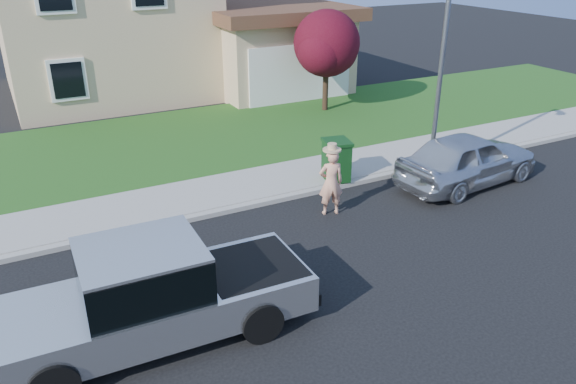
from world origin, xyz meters
The scene contains 11 objects.
ground centered at (0.00, 0.00, 0.00)m, with size 80.00×80.00×0.00m, color black.
curb centered at (1.00, 2.90, 0.06)m, with size 40.00×0.20×0.12m, color gray.
sidewalk centered at (1.00, 4.00, 0.07)m, with size 40.00×2.00×0.15m, color gray.
lawn centered at (1.00, 8.50, 0.05)m, with size 40.00×7.00×0.10m, color #16501A.
house centered at (1.31, 16.38, 3.17)m, with size 14.00×11.30×6.85m.
pickup_truck centered at (-2.86, -0.99, 0.82)m, with size 5.42×2.14×1.76m.
woman centered at (2.23, 1.69, 0.86)m, with size 0.69×0.55×1.82m.
sedan centered at (6.50, 1.54, 0.73)m, with size 1.73×4.31×1.47m, color silver.
ornamental_tree centered at (6.77, 9.43, 2.52)m, with size 2.76×2.49×3.78m.
trash_bin centered at (3.32, 3.18, 0.71)m, with size 0.83×0.91×1.12m.
street_lamp centered at (6.01, 2.39, 3.15)m, with size 0.41×0.72×5.53m.
Camera 1 is at (-4.45, -8.84, 6.17)m, focal length 35.00 mm.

